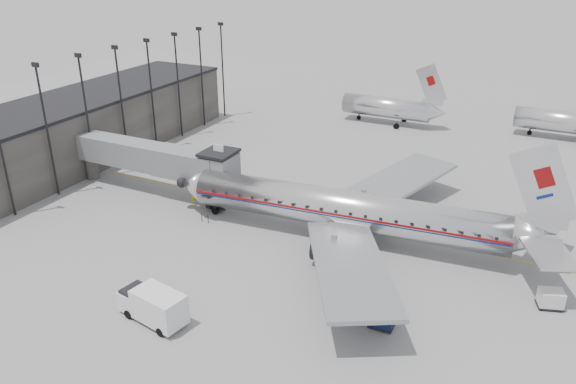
# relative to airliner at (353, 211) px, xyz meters

# --- Properties ---
(ground) EXTENTS (160.00, 160.00, 0.00)m
(ground) POSITION_rel_airliner_xyz_m (-6.77, -3.07, -3.07)
(ground) COLOR slate
(ground) RESTS_ON ground
(terminal) EXTENTS (12.00, 46.00, 8.00)m
(terminal) POSITION_rel_airliner_xyz_m (-40.77, 6.93, 0.93)
(terminal) COLOR #33312E
(terminal) RESTS_ON ground
(apron_line) EXTENTS (60.00, 0.15, 0.01)m
(apron_line) POSITION_rel_airliner_xyz_m (-3.77, 2.93, -3.07)
(apron_line) COLOR gold
(apron_line) RESTS_ON ground
(jet_bridge) EXTENTS (21.00, 6.20, 7.10)m
(jet_bridge) POSITION_rel_airliner_xyz_m (-23.43, 0.60, 1.11)
(jet_bridge) COLOR slate
(jet_bridge) RESTS_ON ground
(floodlight_masts) EXTENTS (0.90, 42.25, 15.25)m
(floodlight_masts) POSITION_rel_airliner_xyz_m (-34.27, 9.93, 5.29)
(floodlight_masts) COLOR black
(floodlight_masts) RESTS_ON ground
(distant_aircraft_near) EXTENTS (16.39, 3.20, 10.26)m
(distant_aircraft_near) POSITION_rel_airliner_xyz_m (-8.56, 38.93, -0.34)
(distant_aircraft_near) COLOR silver
(distant_aircraft_near) RESTS_ON ground
(distant_aircraft_mid) EXTENTS (16.39, 3.20, 10.26)m
(distant_aircraft_mid) POSITION_rel_airliner_xyz_m (17.44, 42.93, -0.34)
(distant_aircraft_mid) COLOR silver
(distant_aircraft_mid) RESTS_ON ground
(airliner) EXTENTS (38.63, 35.67, 12.22)m
(airliner) POSITION_rel_airliner_xyz_m (0.00, 0.00, 0.00)
(airliner) COLOR silver
(airliner) RESTS_ON ground
(service_van) EXTENTS (6.13, 3.20, 2.74)m
(service_van) POSITION_rel_airliner_xyz_m (-9.15, -19.06, -1.63)
(service_van) COLOR silver
(service_van) RESTS_ON ground
(baggage_cart_navy) EXTENTS (1.91, 1.48, 1.46)m
(baggage_cart_navy) POSITION_rel_airliner_xyz_m (6.94, -12.02, -2.30)
(baggage_cart_navy) COLOR #0E1638
(baggage_cart_navy) RESTS_ON ground
(baggage_cart_white) EXTENTS (2.29, 2.00, 1.52)m
(baggage_cart_white) POSITION_rel_airliner_xyz_m (18.23, -3.59, -2.26)
(baggage_cart_white) COLOR silver
(baggage_cart_white) RESTS_ON ground
(ramp_worker) EXTENTS (0.79, 0.60, 1.95)m
(ramp_worker) POSITION_rel_airliner_xyz_m (-18.77, -0.07, -2.10)
(ramp_worker) COLOR #AAC016
(ramp_worker) RESTS_ON ground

